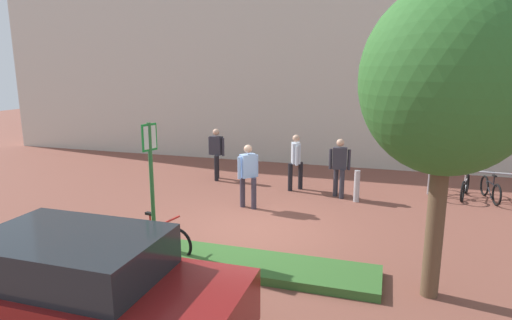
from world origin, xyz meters
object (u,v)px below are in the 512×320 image
tree_sidewalk (448,81)px  person_suited_dark (340,164)px  parking_sign_post (151,171)px  person_shirt_blue (248,172)px  bike_rack_cluster (478,187)px  bollard_steel (357,186)px  car_maroon_wagon (84,291)px  bike_at_sign (158,238)px  person_suited_navy (216,151)px  person_casual_tan (296,159)px

tree_sidewalk → person_suited_dark: tree_sidewalk is taller
parking_sign_post → person_suited_dark: size_ratio=1.56×
person_shirt_blue → bike_rack_cluster: bearing=24.1°
bollard_steel → person_shirt_blue: size_ratio=0.52×
bike_rack_cluster → car_maroon_wagon: 10.85m
bike_rack_cluster → person_suited_dark: bearing=-165.3°
bike_at_sign → person_suited_dark: bearing=59.2°
bike_at_sign → person_suited_navy: bearing=101.2°
person_casual_tan → tree_sidewalk: bearing=-58.0°
bollard_steel → person_suited_navy: bearing=166.3°
parking_sign_post → car_maroon_wagon: size_ratio=0.62×
person_shirt_blue → person_suited_dark: bearing=37.4°
person_suited_navy → person_casual_tan: bearing=-9.6°
parking_sign_post → person_suited_navy: parking_sign_post is taller
bike_at_sign → person_suited_navy: (-1.16, 5.90, 0.63)m
bike_rack_cluster → person_suited_navy: bearing=-179.0°
bollard_steel → person_casual_tan: size_ratio=0.52×
person_shirt_blue → bollard_steel: bearing=27.3°
parking_sign_post → person_casual_tan: bearing=73.0°
bike_at_sign → tree_sidewalk: bearing=-0.9°
bike_at_sign → bike_rack_cluster: bike_at_sign is taller
parking_sign_post → car_maroon_wagon: bearing=-78.8°
person_casual_tan → person_suited_dark: (1.36, -0.39, 0.00)m
bollard_steel → person_suited_navy: person_suited_navy is taller
bike_at_sign → car_maroon_wagon: car_maroon_wagon is taller
bike_rack_cluster → person_suited_navy: (-7.98, -0.14, 0.64)m
car_maroon_wagon → parking_sign_post: bearing=101.2°
person_suited_navy → person_suited_dark: (4.16, -0.87, 0.00)m
bike_rack_cluster → car_maroon_wagon: bearing=-125.6°
person_shirt_blue → bike_at_sign: bearing=-103.3°
bike_at_sign → car_maroon_wagon: bearing=-79.8°
bike_rack_cluster → person_shirt_blue: size_ratio=1.54×
person_suited_dark → car_maroon_wagon: (-2.50, -7.82, -0.23)m
person_casual_tan → person_shirt_blue: 2.24m
person_shirt_blue → tree_sidewalk: bearing=-38.7°
tree_sidewalk → bike_at_sign: size_ratio=2.99×
person_casual_tan → car_maroon_wagon: 8.29m
person_suited_dark → tree_sidewalk: bearing=-67.9°
parking_sign_post → person_suited_dark: parking_sign_post is taller
parking_sign_post → person_suited_navy: 6.11m
bike_rack_cluster → person_casual_tan: bearing=-173.3°
tree_sidewalk → person_shirt_blue: bearing=141.3°
tree_sidewalk → car_maroon_wagon: tree_sidewalk is taller
parking_sign_post → person_casual_tan: size_ratio=1.56×
parking_sign_post → car_maroon_wagon: (0.54, -2.72, -0.98)m
person_casual_tan → person_suited_navy: same height
bike_at_sign → person_shirt_blue: size_ratio=0.96×
person_casual_tan → person_shirt_blue: size_ratio=1.00×
person_suited_navy → car_maroon_wagon: bearing=-79.2°
bollard_steel → person_suited_dark: 0.80m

